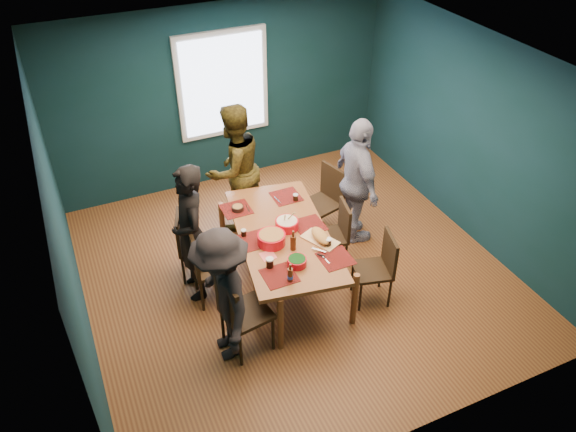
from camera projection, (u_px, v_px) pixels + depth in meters
name	position (u px, v px, depth m)	size (l,w,h in m)	color
room	(286.00, 168.00, 6.50)	(5.01, 5.01, 2.71)	#945C2B
dining_table	(283.00, 237.00, 6.54)	(1.34, 2.17, 0.77)	brown
chair_left_far	(189.00, 241.00, 6.76)	(0.52, 0.52, 0.90)	black
chair_left_mid	(204.00, 262.00, 6.40)	(0.47, 0.47, 0.97)	black
chair_left_near	(238.00, 310.00, 5.75)	(0.53, 0.53, 1.02)	black
chair_right_far	(327.00, 196.00, 7.47)	(0.54, 0.54, 0.97)	black
chair_right_mid	(337.00, 230.00, 6.96)	(0.47, 0.47, 0.88)	black
chair_right_near	(380.00, 264.00, 6.42)	(0.50, 0.50, 0.91)	black
person_far_left	(191.00, 234.00, 6.33)	(0.63, 0.41, 1.72)	black
person_back	(234.00, 169.00, 7.40)	(0.87, 0.68, 1.80)	black
person_right	(357.00, 182.00, 7.17)	(1.03, 0.43, 1.75)	white
person_near_left	(223.00, 296.00, 5.62)	(1.03, 0.59, 1.59)	black
bowl_salad	(271.00, 238.00, 6.29)	(0.32, 0.32, 0.13)	red
bowl_dumpling	(287.00, 224.00, 6.53)	(0.27, 0.27, 0.25)	red
bowl_herbs	(297.00, 261.00, 6.01)	(0.21, 0.21, 0.09)	red
cutting_board	(320.00, 237.00, 6.34)	(0.37, 0.55, 0.12)	#DEA977
small_bowl	(238.00, 208.00, 6.83)	(0.15, 0.15, 0.06)	black
beer_bottle_a	(290.00, 275.00, 5.78)	(0.06, 0.06, 0.23)	#451F0C
beer_bottle_b	(293.00, 242.00, 6.19)	(0.07, 0.07, 0.25)	#451F0C
cola_glass_a	(270.00, 262.00, 5.97)	(0.08, 0.08, 0.12)	black
cola_glass_b	(328.00, 242.00, 6.26)	(0.07, 0.07, 0.10)	black
cola_glass_c	(296.00, 197.00, 6.99)	(0.07, 0.07, 0.09)	black
cola_glass_d	(244.00, 233.00, 6.41)	(0.06, 0.06, 0.09)	black
napkin_a	(312.00, 221.00, 6.67)	(0.13, 0.13, 0.00)	#F36766
napkin_b	(268.00, 256.00, 6.16)	(0.16, 0.16, 0.00)	#F36766
napkin_c	(340.00, 257.00, 6.13)	(0.13, 0.13, 0.00)	#F36766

